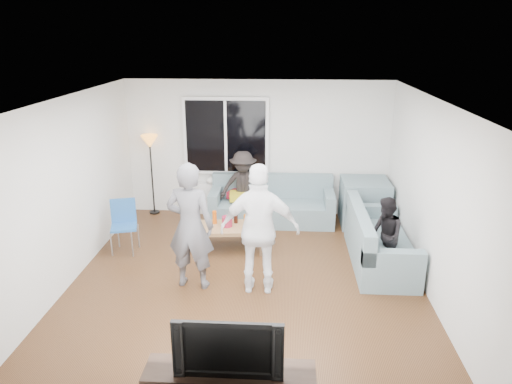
# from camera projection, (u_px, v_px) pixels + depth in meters

# --- Properties ---
(floor) EXTENTS (5.00, 5.50, 0.04)m
(floor) POSITION_uv_depth(u_px,v_px,m) (247.00, 281.00, 6.96)
(floor) COLOR #56351C
(floor) RESTS_ON ground
(ceiling) EXTENTS (5.00, 5.50, 0.04)m
(ceiling) POSITION_uv_depth(u_px,v_px,m) (245.00, 98.00, 6.12)
(ceiling) COLOR white
(ceiling) RESTS_ON ground
(wall_back) EXTENTS (5.00, 0.04, 2.60)m
(wall_back) POSITION_uv_depth(u_px,v_px,m) (258.00, 149.00, 9.16)
(wall_back) COLOR silver
(wall_back) RESTS_ON ground
(wall_front) EXTENTS (5.00, 0.04, 2.60)m
(wall_front) POSITION_uv_depth(u_px,v_px,m) (218.00, 305.00, 3.92)
(wall_front) COLOR silver
(wall_front) RESTS_ON ground
(wall_left) EXTENTS (0.04, 5.50, 2.60)m
(wall_left) POSITION_uv_depth(u_px,v_px,m) (67.00, 192.00, 6.69)
(wall_left) COLOR silver
(wall_left) RESTS_ON ground
(wall_right) EXTENTS (0.04, 5.50, 2.60)m
(wall_right) POSITION_uv_depth(u_px,v_px,m) (434.00, 199.00, 6.39)
(wall_right) COLOR silver
(wall_right) RESTS_ON ground
(window_frame) EXTENTS (1.62, 0.06, 1.47)m
(window_frame) POSITION_uv_depth(u_px,v_px,m) (226.00, 136.00, 9.04)
(window_frame) COLOR white
(window_frame) RESTS_ON wall_back
(window_glass) EXTENTS (1.50, 0.02, 1.35)m
(window_glass) POSITION_uv_depth(u_px,v_px,m) (226.00, 137.00, 9.00)
(window_glass) COLOR black
(window_glass) RESTS_ON window_frame
(window_mullion) EXTENTS (0.05, 0.03, 1.35)m
(window_mullion) POSITION_uv_depth(u_px,v_px,m) (226.00, 137.00, 8.99)
(window_mullion) COLOR white
(window_mullion) RESTS_ON window_frame
(radiator) EXTENTS (1.30, 0.12, 0.62)m
(radiator) POSITION_uv_depth(u_px,v_px,m) (227.00, 199.00, 9.40)
(radiator) COLOR silver
(radiator) RESTS_ON floor
(potted_plant) EXTENTS (0.23, 0.20, 0.38)m
(potted_plant) POSITION_uv_depth(u_px,v_px,m) (241.00, 175.00, 9.19)
(potted_plant) COLOR #2C6E30
(potted_plant) RESTS_ON radiator
(vase) EXTENTS (0.17, 0.17, 0.17)m
(vase) POSITION_uv_depth(u_px,v_px,m) (211.00, 180.00, 9.26)
(vase) COLOR silver
(vase) RESTS_ON radiator
(sofa_back_section) EXTENTS (2.30, 0.85, 0.85)m
(sofa_back_section) POSITION_uv_depth(u_px,v_px,m) (272.00, 201.00, 8.95)
(sofa_back_section) COLOR slate
(sofa_back_section) RESTS_ON floor
(sofa_right_section) EXTENTS (2.00, 0.85, 0.85)m
(sofa_right_section) POSITION_uv_depth(u_px,v_px,m) (381.00, 237.00, 7.36)
(sofa_right_section) COLOR slate
(sofa_right_section) RESTS_ON floor
(sofa_corner) EXTENTS (0.85, 0.85, 0.85)m
(sofa_corner) POSITION_uv_depth(u_px,v_px,m) (364.00, 202.00, 8.85)
(sofa_corner) COLOR slate
(sofa_corner) RESTS_ON floor
(cushion_yellow) EXTENTS (0.40, 0.35, 0.14)m
(cushion_yellow) POSITION_uv_depth(u_px,v_px,m) (240.00, 196.00, 8.94)
(cushion_yellow) COLOR gold
(cushion_yellow) RESTS_ON sofa_back_section
(cushion_red) EXTENTS (0.45, 0.42, 0.13)m
(cushion_red) POSITION_uv_depth(u_px,v_px,m) (239.00, 195.00, 9.01)
(cushion_red) COLOR maroon
(cushion_red) RESTS_ON sofa_back_section
(coffee_table) EXTENTS (1.15, 0.70, 0.40)m
(coffee_table) POSITION_uv_depth(u_px,v_px,m) (232.00, 237.00, 7.90)
(coffee_table) COLOR #AA7E52
(coffee_table) RESTS_ON floor
(pitcher) EXTENTS (0.17, 0.17, 0.17)m
(pitcher) POSITION_uv_depth(u_px,v_px,m) (227.00, 221.00, 7.80)
(pitcher) COLOR maroon
(pitcher) RESTS_ON coffee_table
(side_chair) EXTENTS (0.49, 0.49, 0.86)m
(side_chair) POSITION_uv_depth(u_px,v_px,m) (124.00, 227.00, 7.71)
(side_chair) COLOR #24589C
(side_chair) RESTS_ON floor
(floor_lamp) EXTENTS (0.32, 0.32, 1.56)m
(floor_lamp) POSITION_uv_depth(u_px,v_px,m) (152.00, 175.00, 9.27)
(floor_lamp) COLOR orange
(floor_lamp) RESTS_ON floor
(player_left) EXTENTS (0.71, 0.51, 1.80)m
(player_left) POSITION_uv_depth(u_px,v_px,m) (190.00, 226.00, 6.53)
(player_left) COLOR #55555B
(player_left) RESTS_ON floor
(player_right) EXTENTS (1.07, 0.45, 1.82)m
(player_right) POSITION_uv_depth(u_px,v_px,m) (260.00, 230.00, 6.40)
(player_right) COLOR white
(player_right) RESTS_ON floor
(spectator_right) EXTENTS (0.52, 0.63, 1.15)m
(spectator_right) POSITION_uv_depth(u_px,v_px,m) (385.00, 236.00, 7.03)
(spectator_right) COLOR black
(spectator_right) RESTS_ON floor
(spectator_back) EXTENTS (0.91, 0.56, 1.35)m
(spectator_back) POSITION_uv_depth(u_px,v_px,m) (243.00, 187.00, 8.93)
(spectator_back) COLOR black
(spectator_back) RESTS_ON floor
(television) EXTENTS (1.00, 0.13, 0.58)m
(television) POSITION_uv_depth(u_px,v_px,m) (229.00, 344.00, 4.35)
(television) COLOR black
(television) RESTS_ON tv_console
(bottle_a) EXTENTS (0.07, 0.07, 0.22)m
(bottle_a) POSITION_uv_depth(u_px,v_px,m) (215.00, 217.00, 7.91)
(bottle_a) COLOR #D5550C
(bottle_a) RESTS_ON coffee_table
(bottle_d) EXTENTS (0.07, 0.07, 0.23)m
(bottle_d) POSITION_uv_depth(u_px,v_px,m) (246.00, 221.00, 7.72)
(bottle_d) COLOR #CC6B12
(bottle_d) RESTS_ON coffee_table
(bottle_c) EXTENTS (0.07, 0.07, 0.23)m
(bottle_c) POSITION_uv_depth(u_px,v_px,m) (236.00, 217.00, 7.93)
(bottle_c) COLOR black
(bottle_c) RESTS_ON coffee_table
(bottle_e) EXTENTS (0.07, 0.07, 0.19)m
(bottle_e) POSITION_uv_depth(u_px,v_px,m) (254.00, 219.00, 7.88)
(bottle_e) COLOR black
(bottle_e) RESTS_ON coffee_table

